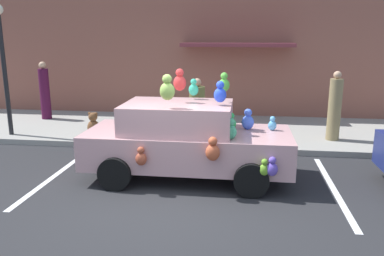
% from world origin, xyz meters
% --- Properties ---
extents(ground_plane, '(60.00, 60.00, 0.00)m').
position_xyz_m(ground_plane, '(0.00, 0.00, 0.00)').
color(ground_plane, '#262628').
extents(sidewalk, '(24.00, 4.00, 0.15)m').
position_xyz_m(sidewalk, '(0.00, 5.00, 0.07)').
color(sidewalk, gray).
rests_on(sidewalk, ground).
extents(storefront_building, '(24.00, 1.25, 6.40)m').
position_xyz_m(storefront_building, '(0.01, 7.14, 3.19)').
color(storefront_building, brown).
rests_on(storefront_building, ground).
extents(parking_stripe_front, '(0.12, 3.60, 0.01)m').
position_xyz_m(parking_stripe_front, '(3.10, 1.00, 0.00)').
color(parking_stripe_front, silver).
rests_on(parking_stripe_front, ground).
extents(parking_stripe_rear, '(0.12, 3.60, 0.01)m').
position_xyz_m(parking_stripe_rear, '(-2.52, 1.00, 0.00)').
color(parking_stripe_rear, silver).
rests_on(parking_stripe_rear, ground).
extents(plush_covered_car, '(4.11, 2.01, 2.22)m').
position_xyz_m(plush_covered_car, '(0.21, 1.22, 0.81)').
color(plush_covered_car, '#CA979A').
rests_on(plush_covered_car, ground).
extents(teddy_bear_on_sidewalk, '(0.35, 0.29, 0.66)m').
position_xyz_m(teddy_bear_on_sidewalk, '(-2.74, 3.69, 0.46)').
color(teddy_bear_on_sidewalk, brown).
rests_on(teddy_bear_on_sidewalk, sidewalk).
extents(street_lamp_post, '(0.28, 0.28, 3.50)m').
position_xyz_m(street_lamp_post, '(-5.08, 3.50, 2.32)').
color(street_lamp_post, black).
rests_on(street_lamp_post, sidewalk).
extents(pedestrian_near_shopfront, '(0.40, 0.40, 1.65)m').
position_xyz_m(pedestrian_near_shopfront, '(0.17, 3.44, 0.90)').
color(pedestrian_near_shopfront, olive).
rests_on(pedestrian_near_shopfront, sidewalk).
extents(pedestrian_walking_past, '(0.32, 0.32, 1.87)m').
position_xyz_m(pedestrian_walking_past, '(-5.12, 5.61, 1.03)').
color(pedestrian_walking_past, '#451130').
rests_on(pedestrian_walking_past, sidewalk).
extents(pedestrian_by_lamp, '(0.34, 0.34, 1.81)m').
position_xyz_m(pedestrian_by_lamp, '(3.71, 4.11, 1.00)').
color(pedestrian_by_lamp, '#8B7951').
rests_on(pedestrian_by_lamp, sidewalk).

